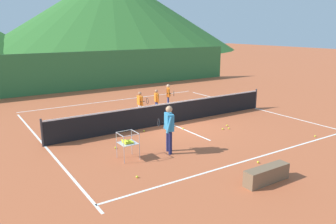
{
  "coord_description": "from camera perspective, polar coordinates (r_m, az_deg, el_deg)",
  "views": [
    {
      "loc": [
        -8.04,
        -12.17,
        4.21
      ],
      "look_at": [
        -0.68,
        -0.89,
        0.82
      ],
      "focal_mm": 35.71,
      "sensor_mm": 36.0,
      "label": 1
    }
  ],
  "objects": [
    {
      "name": "tennis_ball_5",
      "position": [
        14.0,
        -4.12,
        -3.26
      ],
      "size": [
        0.07,
        0.07,
        0.07
      ],
      "primitive_type": "sphere",
      "color": "yellow",
      "rests_on": "ground"
    },
    {
      "name": "tennis_ball_1",
      "position": [
        11.2,
        15.11,
        -8.27
      ],
      "size": [
        0.07,
        0.07,
        0.07
      ],
      "primitive_type": "sphere",
      "color": "yellow",
      "rests_on": "ground"
    },
    {
      "name": "courtside_bench",
      "position": [
        9.89,
        16.49,
        -10.22
      ],
      "size": [
        1.5,
        0.36,
        0.46
      ],
      "primitive_type": "cube",
      "color": "brown",
      "rests_on": "ground"
    },
    {
      "name": "tennis_ball_8",
      "position": [
        14.58,
        10.33,
        -2.75
      ],
      "size": [
        0.07,
        0.07,
        0.07
      ],
      "primitive_type": "sphere",
      "color": "yellow",
      "rests_on": "ground"
    },
    {
      "name": "instructor",
      "position": [
        11.4,
        0.14,
        -2.22
      ],
      "size": [
        0.46,
        0.83,
        1.67
      ],
      "color": "#191E4C",
      "rests_on": "ground"
    },
    {
      "name": "line_baseline_near",
      "position": [
        11.54,
        14.34,
        -7.71
      ],
      "size": [
        11.0,
        0.08,
        0.01
      ],
      "primitive_type": "cube",
      "color": "white",
      "rests_on": "ground"
    },
    {
      "name": "tennis_ball_7",
      "position": [
        12.21,
        -8.95,
        -6.04
      ],
      "size": [
        0.07,
        0.07,
        0.07
      ],
      "primitive_type": "sphere",
      "color": "yellow",
      "rests_on": "ground"
    },
    {
      "name": "tennis_ball_6",
      "position": [
        14.98,
        10.05,
        -2.28
      ],
      "size": [
        0.07,
        0.07,
        0.07
      ],
      "primitive_type": "sphere",
      "color": "yellow",
      "rests_on": "ground"
    },
    {
      "name": "line_sideline_east",
      "position": [
        18.68,
        14.54,
        0.65
      ],
      "size": [
        0.08,
        11.0,
        0.01
      ],
      "primitive_type": "cube",
      "color": "white",
      "rests_on": "ground"
    },
    {
      "name": "hill_2",
      "position": [
        73.66,
        -9.62,
        16.7
      ],
      "size": [
        51.17,
        51.17,
        15.54
      ],
      "primitive_type": "cone",
      "color": "#2D6628",
      "rests_on": "ground"
    },
    {
      "name": "tennis_net",
      "position": [
        15.05,
        0.31,
        -0.15
      ],
      "size": [
        11.2,
        0.08,
        1.05
      ],
      "color": "#333338",
      "rests_on": "ground"
    },
    {
      "name": "line_service_center",
      "position": [
        15.18,
        0.31,
        -1.97
      ],
      "size": [
        0.08,
        5.69,
        0.01
      ],
      "primitive_type": "cube",
      "color": "white",
      "rests_on": "ground"
    },
    {
      "name": "student_0",
      "position": [
        16.15,
        -4.76,
        1.72
      ],
      "size": [
        0.41,
        0.64,
        1.25
      ],
      "color": "silver",
      "rests_on": "ground"
    },
    {
      "name": "student_1",
      "position": [
        16.92,
        -1.97,
        2.24
      ],
      "size": [
        0.33,
        0.49,
        1.21
      ],
      "color": "navy",
      "rests_on": "ground"
    },
    {
      "name": "tennis_ball_4",
      "position": [
        14.34,
        2.58,
        -2.82
      ],
      "size": [
        0.07,
        0.07,
        0.07
      ],
      "primitive_type": "sphere",
      "color": "yellow",
      "rests_on": "ground"
    },
    {
      "name": "student_2",
      "position": [
        17.98,
        0.08,
        3.12
      ],
      "size": [
        0.43,
        0.71,
        1.29
      ],
      "color": "navy",
      "rests_on": "ground"
    },
    {
      "name": "tennis_ball_2",
      "position": [
        9.87,
        -5.31,
        -10.95
      ],
      "size": [
        0.07,
        0.07,
        0.07
      ],
      "primitive_type": "sphere",
      "color": "yellow",
      "rests_on": "ground"
    },
    {
      "name": "line_baseline_far",
      "position": [
        20.28,
        -9.03,
        1.98
      ],
      "size": [
        11.0,
        0.08,
        0.01
      ],
      "primitive_type": "cube",
      "color": "white",
      "rests_on": "ground"
    },
    {
      "name": "windscreen_fence",
      "position": [
        23.98,
        -13.39,
        6.86
      ],
      "size": [
        24.21,
        0.08,
        2.67
      ],
      "primitive_type": "cube",
      "color": "#33753D",
      "rests_on": "ground"
    },
    {
      "name": "ball_cart",
      "position": [
        11.05,
        -6.95,
        -5.1
      ],
      "size": [
        0.58,
        0.58,
        0.9
      ],
      "color": "#B7B7BC",
      "rests_on": "ground"
    },
    {
      "name": "ground_plane",
      "position": [
        15.18,
        0.31,
        -1.98
      ],
      "size": [
        120.0,
        120.0,
        0.0
      ],
      "primitive_type": "plane",
      "color": "#B25633"
    },
    {
      "name": "tennis_ball_0",
      "position": [
        14.45,
        9.32,
        -2.86
      ],
      "size": [
        0.07,
        0.07,
        0.07
      ],
      "primitive_type": "sphere",
      "color": "yellow",
      "rests_on": "ground"
    },
    {
      "name": "line_sideline_west",
      "position": [
        13.12,
        -20.27,
        -5.48
      ],
      "size": [
        0.08,
        11.0,
        0.01
      ],
      "primitive_type": "cube",
      "color": "white",
      "rests_on": "ground"
    },
    {
      "name": "tennis_ball_3",
      "position": [
        14.55,
        23.82,
        -3.8
      ],
      "size": [
        0.07,
        0.07,
        0.07
      ],
      "primitive_type": "sphere",
      "color": "yellow",
      "rests_on": "ground"
    }
  ]
}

